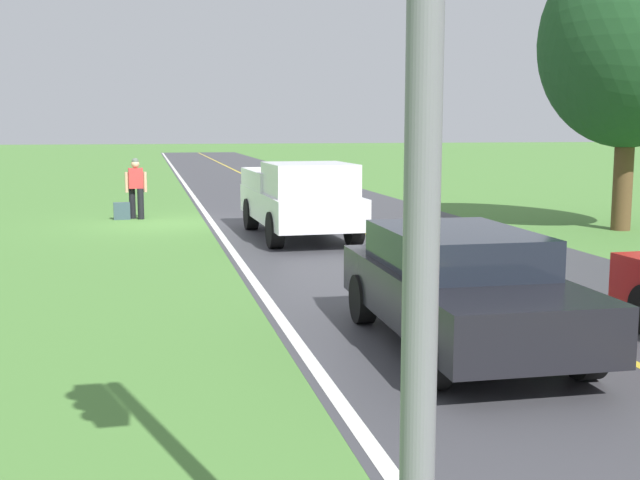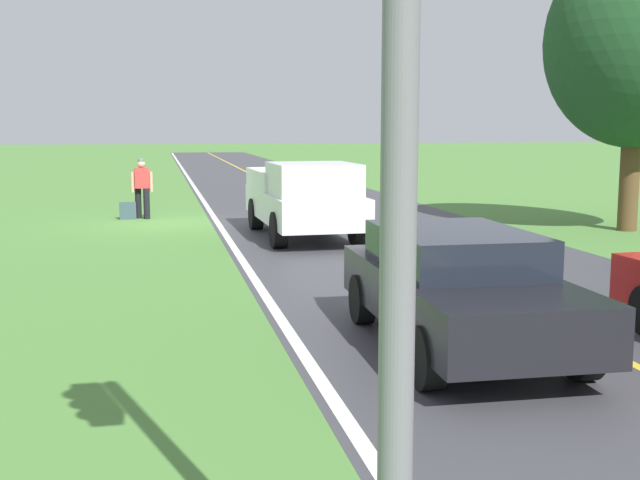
% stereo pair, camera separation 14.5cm
% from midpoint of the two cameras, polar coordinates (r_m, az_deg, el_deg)
% --- Properties ---
extents(ground_plane, '(200.00, 200.00, 0.00)m').
position_cam_midpoint_polar(ground_plane, '(22.20, -11.09, 1.17)').
color(ground_plane, '#4C7F38').
extents(road_surface, '(7.45, 120.00, 0.00)m').
position_cam_midpoint_polar(road_surface, '(22.81, 0.96, 1.51)').
color(road_surface, '#3D3D42').
rests_on(road_surface, ground).
extents(lane_edge_line, '(0.16, 117.60, 0.00)m').
position_cam_midpoint_polar(lane_edge_line, '(22.26, -7.95, 1.28)').
color(lane_edge_line, silver).
rests_on(lane_edge_line, ground).
extents(lane_centre_line, '(0.14, 117.60, 0.00)m').
position_cam_midpoint_polar(lane_centre_line, '(22.81, 0.96, 1.52)').
color(lane_centre_line, gold).
rests_on(lane_centre_line, ground).
extents(hitchhiker_walking, '(0.62, 0.51, 1.75)m').
position_cam_midpoint_polar(hitchhiker_walking, '(23.45, -13.24, 3.88)').
color(hitchhiker_walking, black).
rests_on(hitchhiker_walking, ground).
extents(suitcase_carried, '(0.47, 0.23, 0.49)m').
position_cam_midpoint_polar(suitcase_carried, '(23.41, -14.20, 2.03)').
color(suitcase_carried, '#384C56').
rests_on(suitcase_carried, ground).
extents(pickup_truck_passing, '(2.21, 5.45, 1.82)m').
position_cam_midpoint_polar(pickup_truck_passing, '(18.87, -1.61, 3.06)').
color(pickup_truck_passing, silver).
rests_on(pickup_truck_passing, ground).
extents(tree_far_side_near, '(4.51, 4.51, 7.29)m').
position_cam_midpoint_polar(tree_far_side_near, '(21.75, 21.18, 12.98)').
color(tree_far_side_near, brown).
rests_on(tree_far_side_near, ground).
extents(sedan_ahead_same_lane, '(1.99, 4.43, 1.41)m').
position_cam_midpoint_polar(sedan_ahead_same_lane, '(9.69, 9.53, -3.20)').
color(sedan_ahead_same_lane, black).
rests_on(sedan_ahead_same_lane, ground).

